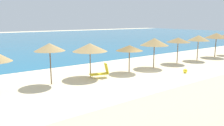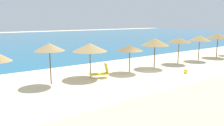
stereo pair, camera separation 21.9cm
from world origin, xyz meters
name	(u,v)px [view 2 (the right image)]	position (x,y,z in m)	size (l,w,h in m)	color
ground_plane	(152,76)	(0.00, 0.00, 0.00)	(160.00, 160.00, 0.00)	beige
sea_water	(19,40)	(0.00, 40.51, 0.00)	(160.00, 65.65, 0.01)	#1E6B93
beach_umbrella_3	(49,47)	(-7.22, 2.59, 2.59)	(2.09, 2.09, 2.86)	brown
beach_umbrella_4	(90,47)	(-4.01, 2.67, 2.34)	(2.67, 2.67, 2.66)	brown
beach_umbrella_5	(130,48)	(-0.47, 2.17, 2.08)	(2.27, 2.27, 2.32)	brown
beach_umbrella_6	(155,42)	(2.65, 2.27, 2.42)	(2.61, 2.61, 2.76)	brown
beach_umbrella_7	(179,40)	(6.24, 2.37, 2.39)	(2.39, 2.39, 2.64)	brown
beach_umbrella_8	(200,38)	(9.45, 2.14, 2.46)	(2.33, 2.33, 2.76)	brown
beach_umbrella_9	(218,36)	(13.21, 2.20, 2.57)	(2.69, 2.69, 2.89)	brown
lounge_chair_0	(101,72)	(-3.42, 2.03, 0.44)	(1.53, 0.93, 1.12)	yellow
beach_ball	(186,71)	(3.17, -0.85, 0.18)	(0.35, 0.35, 0.35)	yellow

